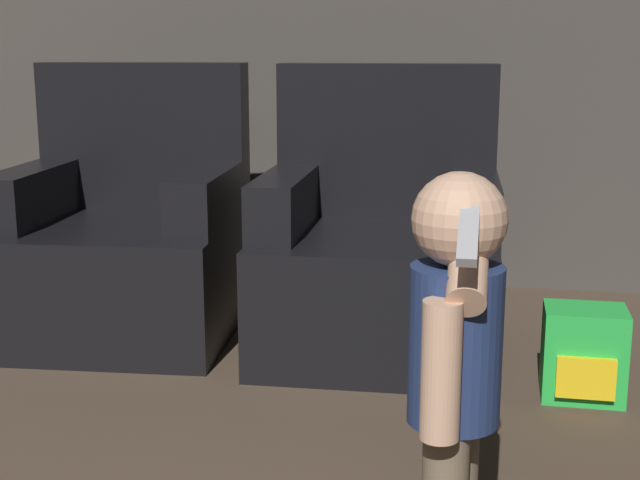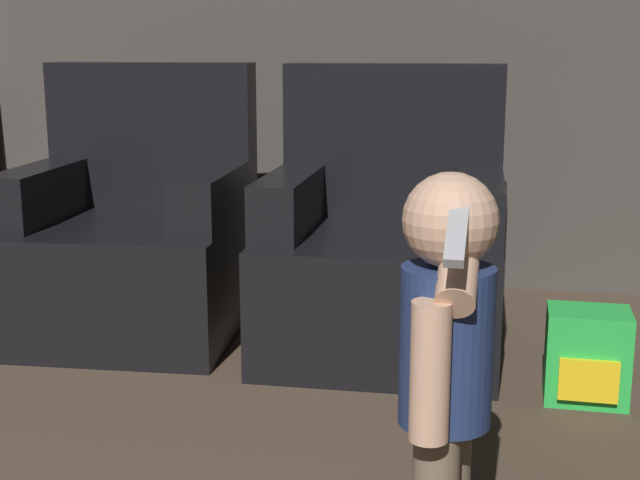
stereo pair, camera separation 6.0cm
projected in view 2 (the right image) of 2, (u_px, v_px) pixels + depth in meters
armchair_left at (134, 241)px, 3.41m from camera, size 0.88×0.88×1.01m
armchair_right at (384, 254)px, 3.21m from camera, size 0.85×0.85×1.01m
person_toddler at (446, 347)px, 1.75m from camera, size 0.19×0.33×0.85m
toy_backpack at (587, 356)px, 2.74m from camera, size 0.25×0.21×0.29m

